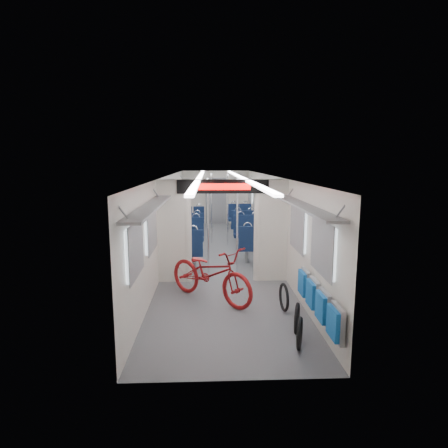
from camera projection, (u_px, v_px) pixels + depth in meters
name	position (u px, v px, depth m)	size (l,w,h in m)	color
carriage	(220.00, 206.00, 10.05)	(12.00, 12.02, 2.31)	#515456
bicycle	(210.00, 273.00, 7.26)	(0.72, 2.08, 1.09)	maroon
flip_bench	(318.00, 300.00, 5.75)	(0.12, 2.07, 0.48)	gray
bike_hoop_a	(300.00, 335.00, 5.38)	(0.49, 0.49, 0.05)	black
bike_hoop_b	(297.00, 320.00, 5.89)	(0.50, 0.50, 0.05)	black
bike_hoop_c	(284.00, 299.00, 6.78)	(0.52, 0.52, 0.05)	black
seat_bay_near_left	(186.00, 240.00, 10.32)	(0.94, 2.22, 1.14)	#0D1B3B
seat_bay_near_right	(252.00, 236.00, 10.86)	(0.93, 2.18, 1.13)	#0D1B3B
seat_bay_far_left	(192.00, 221.00, 13.67)	(0.89, 1.97, 1.07)	#0D1B3B
seat_bay_far_right	(242.00, 219.00, 14.08)	(0.93, 2.16, 1.13)	#0D1B3B
stanchion_near_left	(208.00, 226.00, 8.97)	(0.04, 0.04, 2.30)	silver
stanchion_near_right	(237.00, 227.00, 8.84)	(0.04, 0.04, 2.30)	silver
stanchion_far_left	(211.00, 209.00, 12.29)	(0.04, 0.04, 2.30)	silver
stanchion_far_right	(228.00, 210.00, 11.98)	(0.04, 0.04, 2.30)	silver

